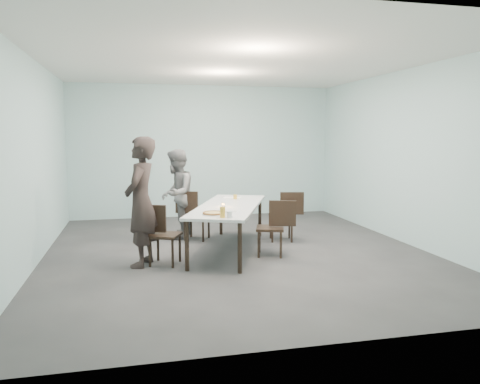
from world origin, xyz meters
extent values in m
plane|color=#333335|center=(0.00, 0.00, 0.00)|extent=(7.00, 7.00, 0.00)
cube|color=#ABD3D7|center=(0.00, 3.50, 1.50)|extent=(6.00, 0.02, 3.00)
cube|color=#ABD3D7|center=(0.00, -3.50, 1.50)|extent=(6.00, 0.02, 3.00)
cube|color=#ABD3D7|center=(-3.00, 0.00, 1.50)|extent=(0.02, 7.00, 3.00)
cube|color=#ABD3D7|center=(3.00, 0.00, 1.50)|extent=(0.02, 7.00, 3.00)
cube|color=white|center=(0.00, 0.00, 3.00)|extent=(6.00, 7.00, 0.02)
cube|color=white|center=(-0.11, 0.09, 0.73)|extent=(1.80, 2.75, 0.04)
cylinder|color=black|center=(-0.91, -0.91, 0.35)|extent=(0.06, 0.06, 0.71)
cylinder|color=black|center=(0.00, 1.36, 0.35)|extent=(0.06, 0.06, 0.71)
cylinder|color=black|center=(-0.22, -1.18, 0.35)|extent=(0.06, 0.06, 0.71)
cylinder|color=black|center=(0.69, 1.08, 0.35)|extent=(0.06, 0.06, 0.71)
cube|color=black|center=(-1.18, -0.49, 0.43)|extent=(0.55, 0.55, 0.04)
cube|color=black|center=(-1.35, -0.42, 0.67)|extent=(0.40, 0.20, 0.40)
cylinder|color=black|center=(-1.40, -0.58, 0.21)|extent=(0.04, 0.04, 0.41)
cylinder|color=black|center=(-1.27, -0.27, 0.21)|extent=(0.04, 0.04, 0.41)
cylinder|color=black|center=(-1.09, -0.72, 0.21)|extent=(0.04, 0.04, 0.41)
cylinder|color=black|center=(-0.96, -0.40, 0.21)|extent=(0.04, 0.04, 0.41)
cube|color=black|center=(-0.51, 1.03, 0.43)|extent=(0.56, 0.56, 0.04)
cube|color=black|center=(-0.68, 1.11, 0.67)|extent=(0.39, 0.22, 0.40)
cylinder|color=black|center=(-0.73, 0.95, 0.21)|extent=(0.04, 0.04, 0.41)
cylinder|color=black|center=(-0.58, 1.26, 0.21)|extent=(0.04, 0.04, 0.41)
cylinder|color=black|center=(-0.43, 0.80, 0.21)|extent=(0.04, 0.04, 0.41)
cylinder|color=black|center=(-0.28, 1.10, 0.21)|extent=(0.04, 0.04, 0.41)
cube|color=black|center=(0.46, -0.35, 0.43)|extent=(0.53, 0.53, 0.04)
cube|color=black|center=(0.64, -0.41, 0.67)|extent=(0.41, 0.17, 0.40)
cylinder|color=black|center=(0.67, -0.24, 0.21)|extent=(0.04, 0.04, 0.41)
cylinder|color=black|center=(0.57, -0.56, 0.21)|extent=(0.04, 0.04, 0.41)
cylinder|color=black|center=(0.35, -0.14, 0.21)|extent=(0.04, 0.04, 0.41)
cylinder|color=black|center=(0.24, -0.46, 0.21)|extent=(0.04, 0.04, 0.41)
cube|color=black|center=(0.95, 0.61, 0.43)|extent=(0.50, 0.50, 0.04)
cube|color=black|center=(1.14, 0.57, 0.67)|extent=(0.42, 0.12, 0.40)
cylinder|color=black|center=(1.15, 0.74, 0.21)|extent=(0.04, 0.04, 0.41)
cylinder|color=black|center=(1.08, 0.41, 0.21)|extent=(0.04, 0.04, 0.41)
cylinder|color=black|center=(0.82, 0.81, 0.21)|extent=(0.04, 0.04, 0.41)
cylinder|color=black|center=(0.75, 0.48, 0.21)|extent=(0.04, 0.04, 0.41)
imported|color=black|center=(-1.50, -0.48, 0.93)|extent=(0.64, 0.79, 1.86)
imported|color=slate|center=(-0.84, 1.25, 0.81)|extent=(0.83, 0.94, 1.62)
cylinder|color=white|center=(-0.50, -0.75, 0.76)|extent=(0.34, 0.34, 0.01)
cylinder|color=#DAC37B|center=(-0.50, -0.75, 0.77)|extent=(0.30, 0.30, 0.01)
torus|color=brown|center=(-0.50, -0.75, 0.77)|extent=(0.32, 0.32, 0.03)
cylinder|color=white|center=(-0.21, -0.53, 0.76)|extent=(0.18, 0.18, 0.01)
cylinder|color=gold|center=(-0.42, -1.02, 0.82)|extent=(0.08, 0.08, 0.15)
cylinder|color=silver|center=(-0.33, -1.05, 0.80)|extent=(0.08, 0.08, 0.09)
cylinder|color=silver|center=(-0.23, -0.08, 0.77)|extent=(0.06, 0.06, 0.03)
cylinder|color=orange|center=(-0.23, -0.08, 0.79)|extent=(0.04, 0.04, 0.01)
cylinder|color=gold|center=(0.15, 0.78, 0.79)|extent=(0.07, 0.07, 0.08)
cube|color=silver|center=(0.13, 0.95, 0.75)|extent=(0.36, 0.32, 0.01)
camera|label=1|loc=(-1.61, -7.23, 1.87)|focal=35.00mm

